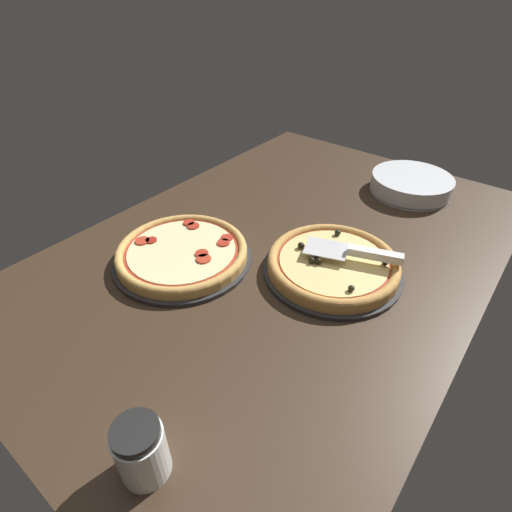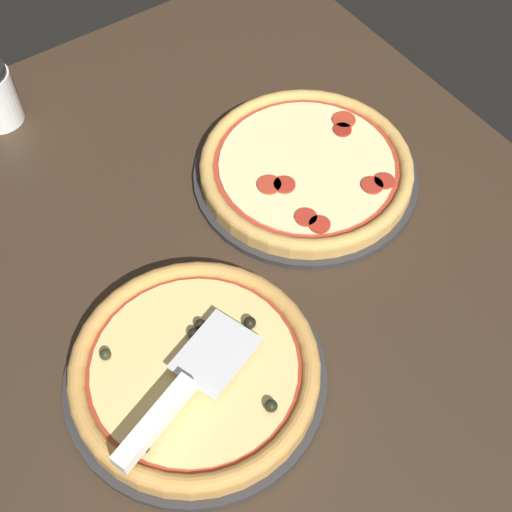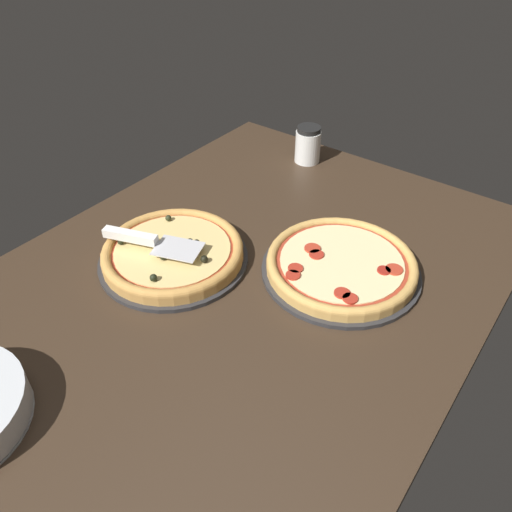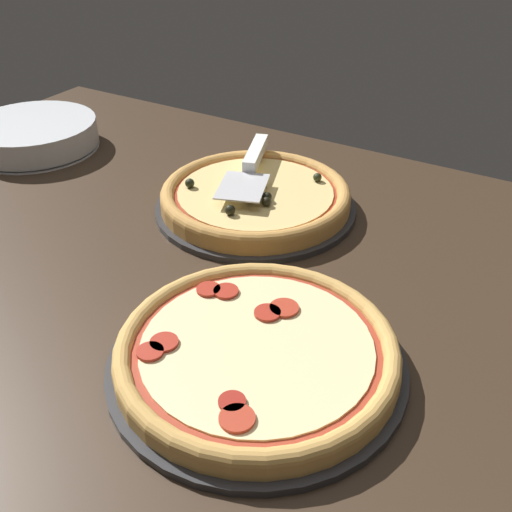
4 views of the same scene
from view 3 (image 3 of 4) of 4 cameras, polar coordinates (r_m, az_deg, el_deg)
The scene contains 7 objects.
ground_plane at distance 105.99cm, azimuth -3.85°, elevation -4.93°, with size 142.59×96.32×3.60cm, color #38281C.
pizza_pan_front at distance 113.62cm, azimuth -9.37°, elevation -0.36°, with size 33.41×33.41×1.00cm, color #2D2D30.
pizza_front at distance 112.26cm, azimuth -9.48°, elevation 0.51°, with size 31.40×31.40×4.20cm.
pizza_pan_back at distance 110.64cm, azimuth 9.63°, elevation -1.65°, with size 34.62×34.62×1.00cm, color #2D2D30.
pizza_back at distance 109.34cm, azimuth 9.73°, elevation -0.86°, with size 32.54×32.54×2.96cm.
serving_spatula at distance 111.76cm, azimuth -12.95°, elevation 1.90°, with size 12.18×22.88×2.00cm.
parmesan_shaker at distance 150.30cm, azimuth 5.96°, elevation 12.55°, with size 7.46×7.46×10.74cm.
Camera 3 is at (56.62, 51.69, 71.38)cm, focal length 35.00 mm.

